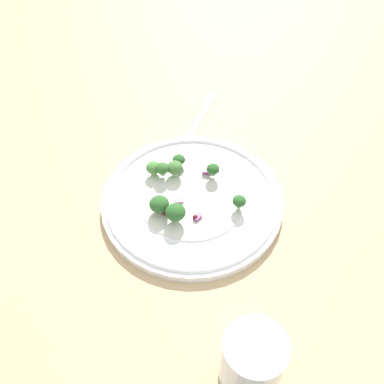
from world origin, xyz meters
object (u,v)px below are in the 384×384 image
Objects in this scene: water_glass at (252,362)px; broccoli_floret_0 at (175,168)px; plate at (192,200)px; broccoli_floret_1 at (179,160)px; broccoli_floret_2 at (211,168)px; fork at (195,126)px.

broccoli_floret_0 is at bearing -138.58° from water_glass.
broccoli_floret_1 reaches higher than plate.
broccoli_floret_2 is (0.11, 5.66, 0.55)cm from broccoli_floret_1.
water_glass is (24.35, 21.49, 1.57)cm from broccoli_floret_0.
broccoli_floret_0 is at bearing 10.21° from fork.
broccoli_floret_0 is 5.72cm from broccoli_floret_2.
broccoli_floret_0 reaches higher than plate.
broccoli_floret_2 is at bearing 88.84° from broccoli_floret_1.
broccoli_floret_2 is (-2.12, 5.31, 0.17)cm from broccoli_floret_0.
plate is 1.50× the size of fork.
plate is 7.49cm from broccoli_floret_1.
plate is 17.85cm from fork.
broccoli_floret_2 is at bearing 111.71° from broccoli_floret_0.
fork is (-11.01, -2.03, -2.33)cm from broccoli_floret_1.
broccoli_floret_1 is 0.23× the size of water_glass.
water_glass is (26.47, 16.18, 1.40)cm from broccoli_floret_2.
broccoli_floret_1 is at bearing -140.60° from water_glass.
broccoli_floret_1 is at bearing 10.46° from fork.
broccoli_floret_2 is 0.11× the size of fork.
plate is 13.13× the size of broccoli_floret_2.
broccoli_floret_1 reaches higher than fork.
broccoli_floret_0 reaches higher than fork.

